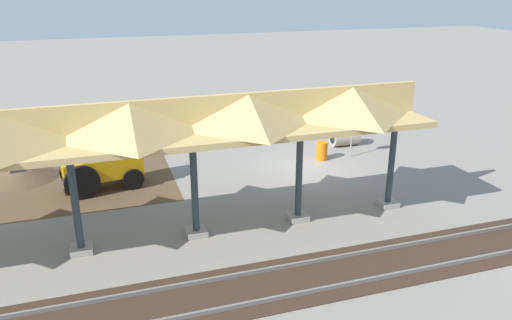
{
  "coord_description": "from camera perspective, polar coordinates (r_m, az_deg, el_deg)",
  "views": [
    {
      "loc": [
        9.0,
        20.28,
        8.41
      ],
      "look_at": [
        3.22,
        2.52,
        1.6
      ],
      "focal_mm": 35.0,
      "sensor_mm": 36.0,
      "label": 1
    }
  ],
  "objects": [
    {
      "name": "dirt_mound",
      "position": [
        24.68,
        -25.08,
        -1.88
      ],
      "size": [
        6.3,
        6.3,
        1.23
      ],
      "primitive_type": "cone",
      "color": "brown",
      "rests_on": "ground"
    },
    {
      "name": "backhoe",
      "position": [
        21.81,
        -17.59,
        -0.05
      ],
      "size": [
        5.17,
        2.14,
        2.82
      ],
      "color": "orange",
      "rests_on": "ground"
    },
    {
      "name": "ground_plane",
      "position": [
        23.73,
        5.53,
        -0.83
      ],
      "size": [
        120.0,
        120.0,
        0.0
      ],
      "primitive_type": "plane",
      "color": "gray"
    },
    {
      "name": "stop_sign",
      "position": [
        24.99,
        10.97,
        4.04
      ],
      "size": [
        0.7,
        0.34,
        2.34
      ],
      "color": "gray",
      "rests_on": "ground"
    },
    {
      "name": "platform_canopy",
      "position": [
        15.94,
        -14.15,
        4.0
      ],
      "size": [
        20.25,
        3.2,
        4.9
      ],
      "color": "#9E998E",
      "rests_on": "ground"
    },
    {
      "name": "rail_tracks",
      "position": [
        16.92,
        17.36,
        -10.67
      ],
      "size": [
        60.0,
        2.58,
        0.15
      ],
      "color": "slate",
      "rests_on": "ground"
    },
    {
      "name": "dirt_work_zone",
      "position": [
        23.41,
        -21.2,
        -2.44
      ],
      "size": [
        9.44,
        7.0,
        0.01
      ],
      "primitive_type": "cube",
      "color": "brown",
      "rests_on": "ground"
    },
    {
      "name": "traffic_barrel",
      "position": [
        24.7,
        7.52,
        1.05
      ],
      "size": [
        0.56,
        0.56,
        0.9
      ],
      "primitive_type": "cylinder",
      "color": "orange",
      "rests_on": "ground"
    },
    {
      "name": "concrete_pipe",
      "position": [
        27.02,
        10.1,
        2.62
      ],
      "size": [
        1.49,
        0.96,
        0.94
      ],
      "color": "#9E9384",
      "rests_on": "ground"
    }
  ]
}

